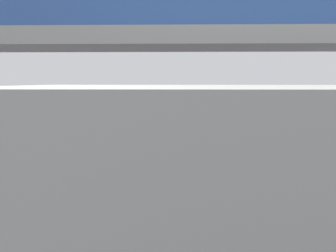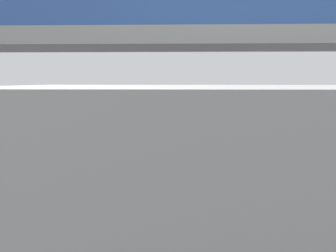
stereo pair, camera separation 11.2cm
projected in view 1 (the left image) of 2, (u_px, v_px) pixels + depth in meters
The scene contains 11 objects.
ground at pixel (147, 146), 22.94m from camera, with size 80.00×80.00×0.00m, color #424247.
city_bus at pixel (157, 121), 21.30m from camera, with size 11.54×2.85×3.15m.
bicycle_red at pixel (6, 147), 20.59m from camera, with size 1.77×0.44×0.96m.
traffic_sign at pixel (175, 114), 25.63m from camera, with size 0.08×0.60×2.80m.
lane_dash_leftmost at pixel (258, 140), 25.32m from camera, with size 2.00×0.20×0.01m, color silver.
lane_dash_left at pixel (204, 140), 25.42m from camera, with size 2.00×0.20×0.01m, color silver.
lane_dash_centre at pixel (150, 140), 25.53m from camera, with size 2.00×0.20×0.01m, color silver.
lane_dash_right at pixel (96, 140), 25.64m from camera, with size 2.00×0.20×0.01m, color silver.
lane_dash_rightmost at pixel (43, 139), 25.75m from camera, with size 2.00×0.20×0.01m, color silver.
pedestrian_overpass at pixel (112, 53), 10.67m from camera, with size 29.52×2.60×6.88m.
station_building at pixel (304, 223), 5.31m from camera, with size 9.00×5.04×4.20m.
Camera 1 is at (-2.04, 22.54, 4.26)m, focal length 36.89 mm.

